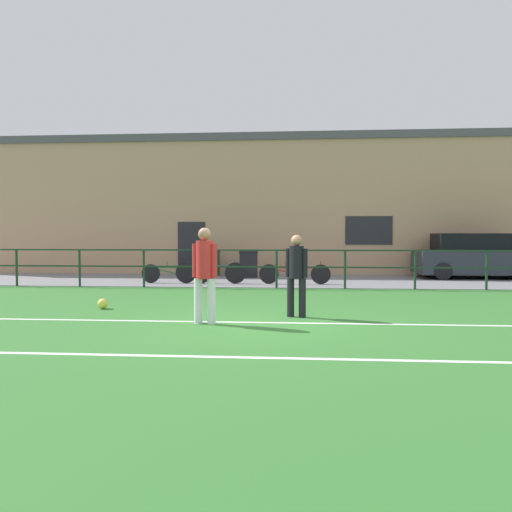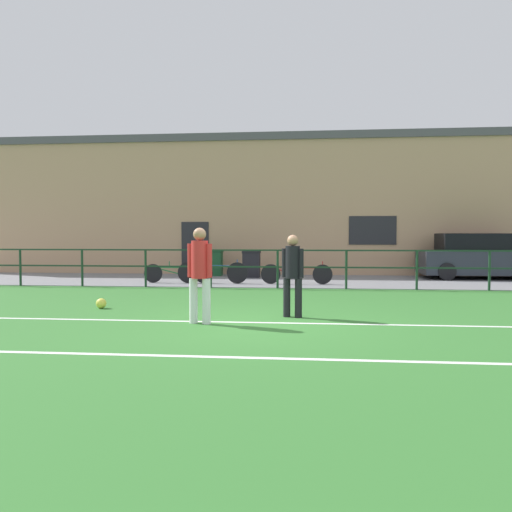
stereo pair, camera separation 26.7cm
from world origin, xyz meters
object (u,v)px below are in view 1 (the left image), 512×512
Objects in this scene: player_goalkeeper at (296,270)px; bicycle_parked_2 at (295,274)px; parked_car_red at (477,257)px; player_striker at (205,269)px; bicycle_parked_0 at (176,273)px; trash_bin_1 at (210,263)px; bicycle_parked_1 at (211,272)px; trash_bin_0 at (249,264)px; soccer_ball_match at (103,304)px.

player_goalkeeper is 6.43m from bicycle_parked_2.
parked_car_red reaches higher than player_goalkeeper.
player_striker is at bearing -134.89° from player_goalkeeper.
bicycle_parked_0 is (-3.90, 6.41, -0.55)m from player_goalkeeper.
player_striker is 0.39× the size of parked_car_red.
trash_bin_1 is (-3.29, 9.43, -0.39)m from player_goalkeeper.
player_goalkeeper is 0.36× the size of parked_car_red.
player_striker reaches higher than trash_bin_1.
bicycle_parked_2 is (2.70, 0.00, -0.03)m from bicycle_parked_1.
player_striker is at bearing -89.17° from trash_bin_0.
trash_bin_0 is (-0.14, 9.64, -0.45)m from player_striker.
parked_car_red is 4.53× the size of trash_bin_1.
parked_car_red is 8.26m from trash_bin_0.
bicycle_parked_2 is at bearing -54.47° from trash_bin_0.
bicycle_parked_2 is at bearing 90.86° from player_striker.
parked_car_red is at bearing 38.30° from soccer_ball_match.
bicycle_parked_2 is (4.05, 5.67, 0.24)m from soccer_ball_match.
player_goalkeeper reaches higher than trash_bin_0.
trash_bin_0 is (1.01, 2.37, 0.14)m from bicycle_parked_1.
trash_bin_1 is at bearing 136.89° from bicycle_parked_2.
parked_car_red reaches higher than soccer_ball_match.
trash_bin_1 is (-0.53, 3.02, 0.14)m from bicycle_parked_1.
trash_bin_0 is (2.36, 8.04, 0.40)m from soccer_ball_match.
player_striker is at bearing -72.57° from bicycle_parked_0.
parked_car_red is 7.11m from bicycle_parked_2.
player_goalkeeper is 7.00m from bicycle_parked_1.
player_goalkeeper reaches higher than trash_bin_1.
parked_car_red is at bearing -1.82° from trash_bin_1.
bicycle_parked_0 is 1.14m from bicycle_parked_1.
trash_bin_0 is at bearing 47.89° from bicycle_parked_0.
bicycle_parked_1 is at bearing -80.14° from trash_bin_1.
parked_car_red reaches higher than bicycle_parked_0.
trash_bin_1 is at bearing 112.16° from player_striker.
player_striker is 7.46m from bicycle_parked_2.
bicycle_parked_0 is 2.36× the size of trash_bin_1.
trash_bin_0 reaches higher than soccer_ball_match.
bicycle_parked_0 reaches higher than soccer_ball_match.
parked_car_red is 1.92× the size of bicycle_parked_1.
trash_bin_1 is at bearing 126.35° from player_goalkeeper.
parked_car_red is at bearing 63.82° from player_striker.
soccer_ball_match is at bearing -125.55° from bicycle_parked_2.
trash_bin_0 is at bearing 125.53° from bicycle_parked_2.
bicycle_parked_1 is (1.13, 0.00, 0.03)m from bicycle_parked_0.
bicycle_parked_1 reaches higher than bicycle_parked_0.
parked_car_red is at bearing 71.66° from player_goalkeeper.
trash_bin_1 reaches higher than bicycle_parked_1.
bicycle_parked_1 is 1.01× the size of bicycle_parked_2.
player_goalkeeper is 10.00m from trash_bin_1.
trash_bin_0 is (-8.25, -0.34, -0.27)m from parked_car_red.
parked_car_red is at bearing 14.61° from bicycle_parked_0.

